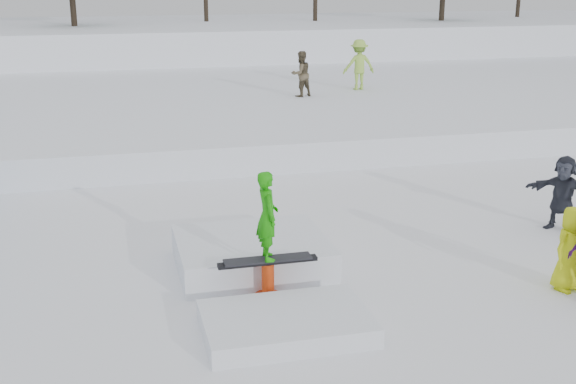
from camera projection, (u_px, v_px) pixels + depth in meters
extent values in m
plane|color=white|center=(288.00, 293.00, 11.77)|extent=(120.00, 120.00, 0.00)
cube|color=white|center=(154.00, 45.00, 39.24)|extent=(60.00, 14.00, 2.40)
cube|color=white|center=(182.00, 103.00, 26.49)|extent=(50.00, 18.00, 0.80)
cylinder|color=black|center=(73.00, 6.00, 36.27)|extent=(0.30, 0.30, 2.00)
cylinder|color=black|center=(442.00, 2.00, 40.48)|extent=(0.30, 0.30, 2.00)
imported|color=brown|center=(301.00, 74.00, 25.34)|extent=(0.93, 0.84, 1.59)
imported|color=#9BCD46|center=(359.00, 65.00, 26.79)|extent=(1.21, 0.70, 1.85)
imported|color=#C6D70D|center=(570.00, 249.00, 11.73)|extent=(0.80, 0.65, 1.43)
imported|color=#272A34|center=(563.00, 193.00, 14.46)|extent=(1.21, 1.42, 1.54)
cube|color=white|center=(252.00, 253.00, 12.72)|extent=(2.60, 2.20, 0.54)
cube|color=white|center=(286.00, 323.00, 10.43)|extent=(2.40, 1.60, 0.30)
cylinder|color=#DB4616|center=(268.00, 296.00, 11.58)|extent=(0.44, 0.44, 0.06)
cylinder|color=#DB4616|center=(268.00, 281.00, 11.50)|extent=(0.20, 0.20, 0.60)
cube|color=black|center=(268.00, 262.00, 11.40)|extent=(1.60, 0.16, 0.06)
cube|color=black|center=(268.00, 259.00, 11.39)|extent=(1.40, 0.28, 0.03)
imported|color=#17990A|center=(267.00, 216.00, 11.18)|extent=(0.34, 0.52, 1.42)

